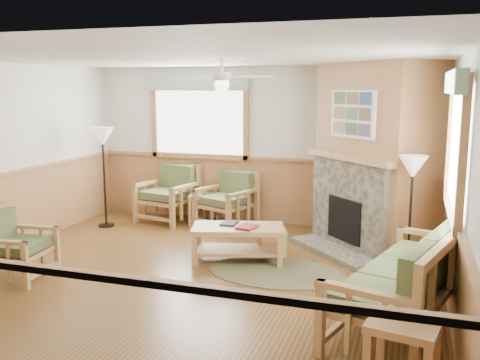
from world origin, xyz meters
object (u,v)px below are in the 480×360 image
(footstool, at_px, (271,242))
(floor_lamp_right, at_px, (410,217))
(coffee_table, at_px, (238,244))
(floor_lamp_left, at_px, (104,177))
(armchair_back_left, at_px, (168,194))
(end_table_chairs, at_px, (204,209))
(end_table_sofa, at_px, (403,356))
(sofa, at_px, (407,276))
(armchair_back_right, at_px, (226,199))
(armchair_left, at_px, (16,245))

(footstool, xyz_separation_m, floor_lamp_right, (1.86, -0.34, 0.59))
(coffee_table, distance_m, floor_lamp_left, 2.99)
(armchair_back_left, bearing_deg, footstool, -18.68)
(footstool, bearing_deg, floor_lamp_right, -10.28)
(end_table_chairs, xyz_separation_m, end_table_sofa, (3.40, -4.36, 0.03))
(coffee_table, distance_m, footstool, 0.56)
(armchair_back_left, xyz_separation_m, floor_lamp_left, (-0.84, -0.68, 0.36))
(coffee_table, distance_m, end_table_sofa, 3.43)
(floor_lamp_right, bearing_deg, floor_lamp_left, 168.86)
(floor_lamp_left, distance_m, floor_lamp_right, 5.04)
(sofa, relative_size, floor_lamp_left, 1.31)
(sofa, relative_size, end_table_sofa, 3.78)
(floor_lamp_right, bearing_deg, armchair_back_right, 151.19)
(armchair_left, bearing_deg, floor_lamp_left, 0.84)
(sofa, relative_size, coffee_table, 1.81)
(end_table_chairs, relative_size, floor_lamp_right, 0.34)
(armchair_back_left, bearing_deg, floor_lamp_left, -129.36)
(armchair_back_left, relative_size, floor_lamp_left, 0.58)
(end_table_chairs, relative_size, floor_lamp_left, 0.30)
(armchair_left, relative_size, floor_lamp_right, 0.55)
(sofa, height_order, armchair_back_right, sofa)
(armchair_back_right, relative_size, floor_lamp_right, 0.60)
(floor_lamp_right, bearing_deg, end_table_sofa, -90.00)
(armchair_back_left, height_order, end_table_chairs, armchair_back_left)
(end_table_chairs, xyz_separation_m, floor_lamp_right, (3.40, -1.65, 0.51))
(armchair_left, xyz_separation_m, footstool, (2.77, 1.89, -0.24))
(coffee_table, xyz_separation_m, end_table_chairs, (-1.19, 1.74, 0.01))
(armchair_back_left, relative_size, floor_lamp_right, 0.64)
(end_table_sofa, height_order, floor_lamp_right, floor_lamp_right)
(armchair_left, bearing_deg, armchair_back_left, -15.53)
(end_table_sofa, bearing_deg, coffee_table, 130.21)
(armchair_back_right, height_order, floor_lamp_right, floor_lamp_right)
(armchair_back_right, xyz_separation_m, end_table_chairs, (-0.40, 0.00, -0.20))
(armchair_left, height_order, end_table_sofa, armchair_left)
(armchair_back_right, height_order, footstool, armchair_back_right)
(armchair_back_left, distance_m, armchair_left, 3.25)
(sofa, xyz_separation_m, armchair_left, (-4.63, -0.10, -0.09))
(footstool, bearing_deg, end_table_sofa, -58.63)
(sofa, bearing_deg, floor_lamp_right, -163.33)
(footstool, bearing_deg, armchair_back_right, 131.09)
(footstool, height_order, floor_lamp_right, floor_lamp_right)
(end_table_chairs, distance_m, floor_lamp_right, 3.82)
(sofa, bearing_deg, coffee_table, -104.92)
(armchair_back_left, height_order, footstool, armchair_back_left)
(armchair_left, distance_m, floor_lamp_left, 2.58)
(end_table_chairs, xyz_separation_m, footstool, (1.55, -1.32, -0.08))
(armchair_back_left, height_order, end_table_sofa, armchair_back_left)
(end_table_chairs, height_order, floor_lamp_right, floor_lamp_right)
(sofa, xyz_separation_m, footstool, (-1.86, 1.79, -0.33))
(end_table_chairs, xyz_separation_m, floor_lamp_left, (-1.54, -0.68, 0.59))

